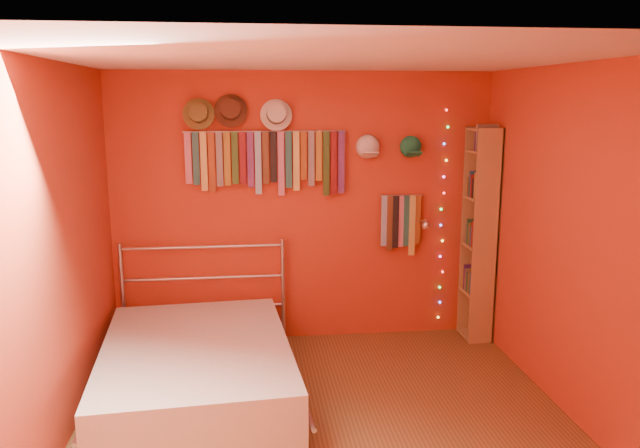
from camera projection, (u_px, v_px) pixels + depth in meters
name	position (u px, v px, depth m)	size (l,w,h in m)	color
ground	(328.00, 429.00, 4.33)	(3.50, 3.50, 0.00)	brown
back_wall	(304.00, 209.00, 5.78)	(3.50, 0.02, 2.50)	#963518
right_wall	(581.00, 247.00, 4.28)	(0.02, 3.50, 2.50)	#963518
left_wall	(51.00, 263.00, 3.88)	(0.02, 3.50, 2.50)	#963518
ceiling	(330.00, 58.00, 3.83)	(3.50, 3.50, 0.02)	white
tie_rack	(267.00, 159.00, 5.59)	(1.45, 0.03, 0.59)	#B1B0B5
small_tie_rack	(401.00, 221.00, 5.85)	(0.40, 0.03, 0.58)	#B1B0B5
fedora_olive	(198.00, 113.00, 5.41)	(0.28, 0.15, 0.27)	brown
fedora_brown	(231.00, 110.00, 5.43)	(0.29, 0.16, 0.29)	#4C2B1B
fedora_white	(276.00, 114.00, 5.49)	(0.28, 0.15, 0.28)	silver
cap_white	(368.00, 147.00, 5.68)	(0.20, 0.25, 0.20)	silver
cap_green	(411.00, 147.00, 5.73)	(0.19, 0.24, 0.19)	#1B7D53
fairy_lights	(443.00, 217.00, 5.92)	(0.06, 0.02, 2.03)	#FF3333
reading_lamp	(425.00, 224.00, 5.70)	(0.07, 0.31, 0.09)	#B1B0B5
bookshelf	(483.00, 234.00, 5.81)	(0.25, 0.34, 2.00)	#A37C49
bed	(197.00, 368.00, 4.77)	(1.63, 2.09, 0.99)	#B1B0B5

